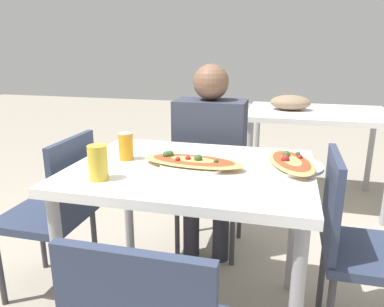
% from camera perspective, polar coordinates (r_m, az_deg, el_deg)
% --- Properties ---
extents(dining_table, '(1.04, 0.80, 0.77)m').
position_cam_1_polar(dining_table, '(1.66, -0.13, -4.98)').
color(dining_table, white).
rests_on(dining_table, ground_plane).
extents(chair_far_seated, '(0.40, 0.40, 0.86)m').
position_cam_1_polar(chair_far_seated, '(2.40, 3.18, -3.06)').
color(chair_far_seated, '#2D3851').
rests_on(chair_far_seated, ground_plane).
extents(chair_side_left, '(0.40, 0.40, 0.86)m').
position_cam_1_polar(chair_side_left, '(2.03, -20.03, -7.76)').
color(chair_side_left, '#2D3851').
rests_on(chair_side_left, ground_plane).
extents(chair_side_right, '(0.40, 0.40, 0.86)m').
position_cam_1_polar(chair_side_right, '(1.75, 23.87, -12.09)').
color(chair_side_right, '#2D3851').
rests_on(chair_side_right, ground_plane).
extents(person_seated, '(0.41, 0.26, 1.18)m').
position_cam_1_polar(person_seated, '(2.23, 2.70, 1.03)').
color(person_seated, '#2D2D38').
rests_on(person_seated, ground_plane).
extents(pizza_main, '(0.47, 0.29, 0.06)m').
position_cam_1_polar(pizza_main, '(1.62, 0.08, -1.33)').
color(pizza_main, white).
rests_on(pizza_main, dining_table).
extents(soda_can, '(0.07, 0.07, 0.12)m').
position_cam_1_polar(soda_can, '(1.74, -10.04, 1.06)').
color(soda_can, orange).
rests_on(soda_can, dining_table).
extents(drink_glass, '(0.08, 0.08, 0.14)m').
position_cam_1_polar(drink_glass, '(1.50, -14.14, -1.36)').
color(drink_glass, gold).
rests_on(drink_glass, dining_table).
extents(pizza_second, '(0.27, 0.41, 0.06)m').
position_cam_1_polar(pizza_second, '(1.67, 14.83, -1.42)').
color(pizza_second, white).
rests_on(pizza_second, dining_table).
extents(background_table, '(1.10, 0.80, 0.89)m').
position_cam_1_polar(background_table, '(3.19, 17.86, 5.16)').
color(background_table, white).
rests_on(background_table, ground_plane).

